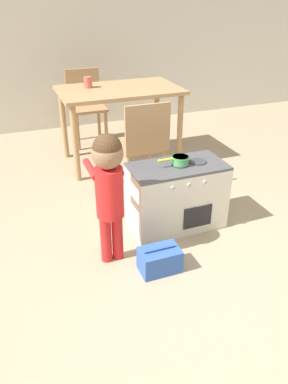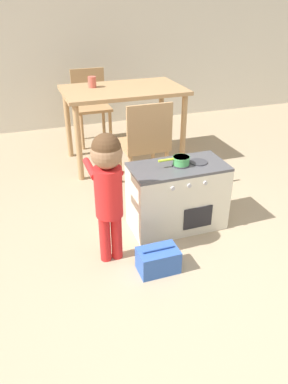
# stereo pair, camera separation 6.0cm
# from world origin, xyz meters

# --- Properties ---
(ground_plane) EXTENTS (16.00, 16.00, 0.00)m
(ground_plane) POSITION_xyz_m (0.00, 0.00, 0.00)
(ground_plane) COLOR tan
(wall_back) EXTENTS (10.00, 0.06, 2.60)m
(wall_back) POSITION_xyz_m (0.00, 3.61, 1.30)
(wall_back) COLOR silver
(wall_back) RESTS_ON ground_plane
(play_kitchen) EXTENTS (0.70, 0.37, 0.51)m
(play_kitchen) POSITION_xyz_m (0.20, 0.96, 0.25)
(play_kitchen) COLOR silver
(play_kitchen) RESTS_ON ground_plane
(toy_pot) EXTENTS (0.23, 0.12, 0.06)m
(toy_pot) POSITION_xyz_m (0.22, 0.96, 0.54)
(toy_pot) COLOR #4CAD5B
(toy_pot) RESTS_ON play_kitchen
(child_figure) EXTENTS (0.20, 0.35, 0.89)m
(child_figure) POSITION_xyz_m (-0.37, 0.73, 0.59)
(child_figure) COLOR red
(child_figure) RESTS_ON ground_plane
(toy_basket) EXTENTS (0.26, 0.17, 0.18)m
(toy_basket) POSITION_xyz_m (-0.12, 0.51, 0.08)
(toy_basket) COLOR #335BB2
(toy_basket) RESTS_ON ground_plane
(dining_table) EXTENTS (1.17, 0.72, 0.76)m
(dining_table) POSITION_xyz_m (0.19, 2.28, 0.65)
(dining_table) COLOR tan
(dining_table) RESTS_ON ground_plane
(dining_chair_near) EXTENTS (0.39, 0.39, 0.82)m
(dining_chair_near) POSITION_xyz_m (0.16, 1.57, 0.45)
(dining_chair_near) COLOR tan
(dining_chair_near) RESTS_ON ground_plane
(dining_chair_far) EXTENTS (0.39, 0.39, 0.82)m
(dining_chair_far) POSITION_xyz_m (-0.00, 2.96, 0.45)
(dining_chair_far) COLOR tan
(dining_chair_far) RESTS_ON ground_plane
(cup_on_table) EXTENTS (0.08, 0.08, 0.10)m
(cup_on_table) POSITION_xyz_m (-0.08, 2.41, 0.81)
(cup_on_table) COLOR #D15B4C
(cup_on_table) RESTS_ON dining_table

